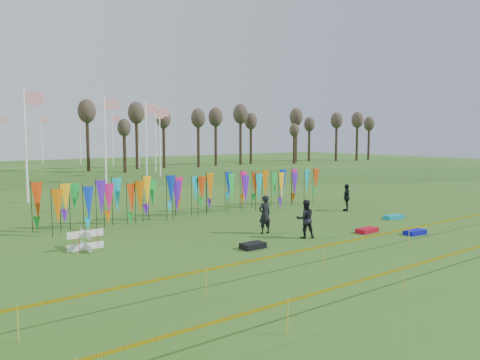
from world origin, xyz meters
TOP-DOWN VIEW (x-y plane):
  - ground at (0.00, 0.00)m, footprint 160.00×160.00m
  - banner_row at (0.28, 9.21)m, footprint 18.64×0.64m
  - caution_tape_near at (-0.22, -2.81)m, footprint 26.00×0.02m
  - caution_tape_far at (-0.22, -6.17)m, footprint 26.00×0.02m
  - tree_line at (32.00, 44.00)m, footprint 53.92×1.92m
  - box_kite at (-8.03, 4.92)m, footprint 0.77×0.77m
  - person_left at (0.04, 3.04)m, footprint 0.71×0.54m
  - person_mid at (0.93, 1.18)m, footprint 1.02×0.87m
  - person_right at (8.48, 5.16)m, footprint 1.14×1.07m
  - kite_bag_blue at (5.70, -1.45)m, footprint 1.12×0.67m
  - kite_bag_red at (4.24, 0.23)m, footprint 1.21×0.60m
  - kite_bag_black at (-2.28, 1.03)m, footprint 1.06×0.63m
  - kite_bag_teal at (8.50, 1.71)m, footprint 1.20×0.70m

SIDE VIEW (x-z plane):
  - ground at x=0.00m, z-range 0.00..0.00m
  - kite_bag_teal at x=8.50m, z-range 0.00..0.22m
  - kite_bag_red at x=4.24m, z-range 0.00..0.22m
  - kite_bag_blue at x=5.70m, z-range 0.00..0.22m
  - kite_bag_black at x=-2.28m, z-range 0.00..0.24m
  - box_kite at x=-8.03m, z-range 0.00..0.85m
  - caution_tape_near at x=-0.22m, z-range 0.33..1.23m
  - caution_tape_far at x=-0.22m, z-range 0.33..1.23m
  - person_right at x=8.48m, z-range 0.00..1.71m
  - person_mid at x=0.93m, z-range 0.00..1.79m
  - person_left at x=0.04m, z-range 0.00..1.87m
  - banner_row at x=0.28m, z-range 0.31..2.70m
  - tree_line at x=32.00m, z-range 2.25..10.09m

